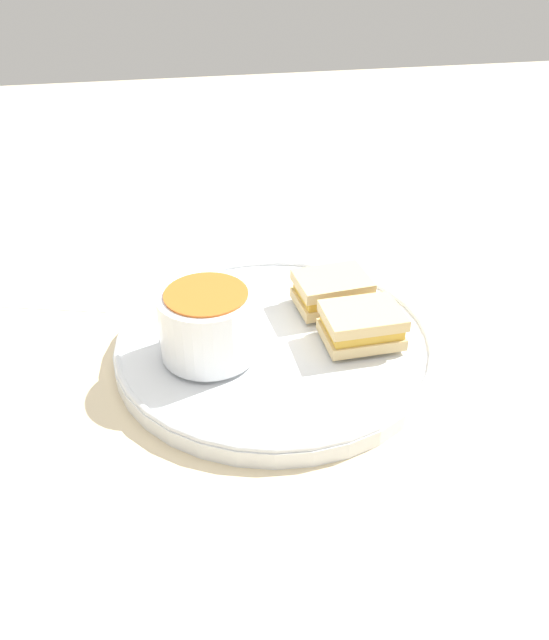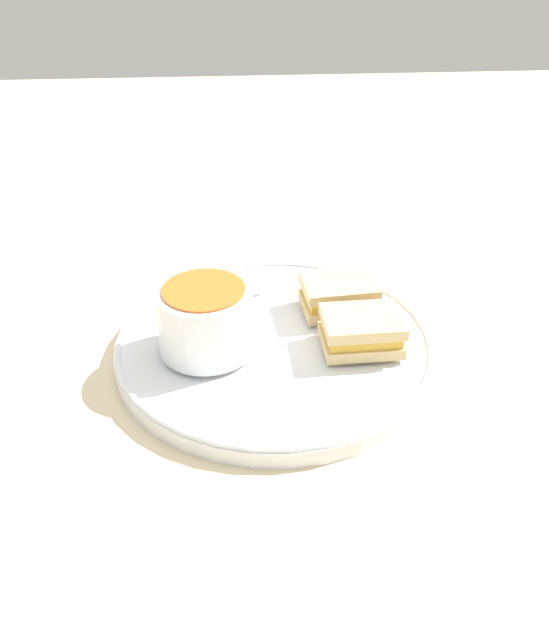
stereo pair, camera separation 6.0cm
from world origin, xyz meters
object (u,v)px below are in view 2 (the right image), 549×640
(sandwich_half_near, at_px, (361,331))
(sandwich_half_far, at_px, (338,295))
(spoon, at_px, (192,318))
(soup_bowl, at_px, (206,319))

(sandwich_half_near, bearing_deg, sandwich_half_far, -80.58)
(spoon, relative_size, sandwich_half_near, 1.41)
(sandwich_half_near, bearing_deg, soup_bowl, -3.20)
(soup_bowl, distance_m, sandwich_half_near, 0.15)
(soup_bowl, height_order, spoon, soup_bowl)
(spoon, xyz_separation_m, sandwich_half_far, (-0.15, -0.01, 0.01))
(spoon, bearing_deg, sandwich_half_far, 148.06)
(soup_bowl, bearing_deg, spoon, -70.39)
(soup_bowl, bearing_deg, sandwich_half_near, 176.80)
(sandwich_half_far, bearing_deg, soup_bowl, 23.40)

